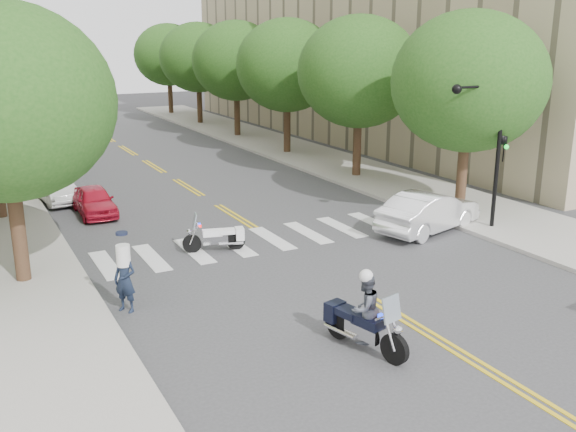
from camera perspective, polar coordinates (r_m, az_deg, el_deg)
ground at (r=18.99m, az=7.40°, el=-7.33°), size 140.00×140.00×0.00m
sidewalk_right at (r=41.85m, az=0.77°, el=5.74°), size 5.00×60.00×0.15m
tree_l_0 at (r=20.31m, az=-24.02°, el=9.20°), size 6.40×6.40×8.45m
tree_r_0 at (r=27.79m, az=15.78°, el=11.40°), size 6.40×6.40×8.45m
tree_r_1 at (r=34.04m, az=6.35°, el=12.61°), size 6.40×6.40×8.45m
tree_r_2 at (r=40.91m, az=-0.08°, el=13.23°), size 6.40×6.40×8.45m
tree_r_3 at (r=48.13m, az=-4.65°, el=13.58°), size 6.40×6.40×8.45m
tree_r_4 at (r=55.56m, az=-8.02°, el=13.78°), size 6.40×6.40×8.45m
tree_r_5 at (r=63.13m, az=-10.59°, el=13.90°), size 6.40×6.40×8.45m
traffic_signal_pole at (r=25.45m, az=17.55°, el=6.74°), size 2.82×0.42×6.00m
motorcycle_police at (r=15.78m, az=6.68°, el=-8.63°), size 1.01×2.52×2.08m
motorcycle_parked at (r=22.86m, az=-6.12°, el=-1.89°), size 2.19×0.89×1.43m
officer_standing at (r=18.27m, az=-14.29°, el=-5.51°), size 0.77×0.81×1.86m
convertible at (r=25.50m, az=12.41°, el=0.39°), size 5.08×2.91×1.58m
parked_car_a at (r=28.46m, az=-16.84°, el=1.32°), size 1.50×3.65×1.24m
parked_car_b at (r=31.22m, az=-19.93°, el=2.31°), size 1.67×3.91×1.25m
parked_car_c at (r=38.62m, az=-19.96°, el=4.68°), size 2.19×4.27×1.15m
parked_car_d at (r=39.44m, az=-21.78°, el=4.95°), size 2.44×5.21×1.47m
parked_car_e at (r=44.87m, az=-22.61°, el=5.98°), size 1.86×4.03×1.34m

